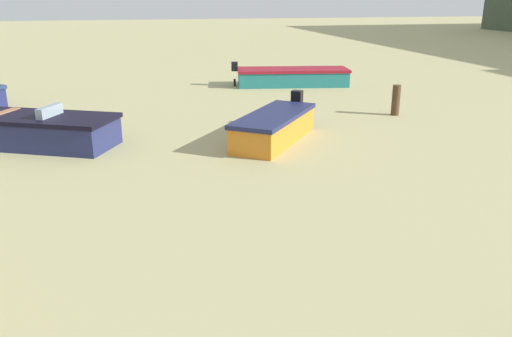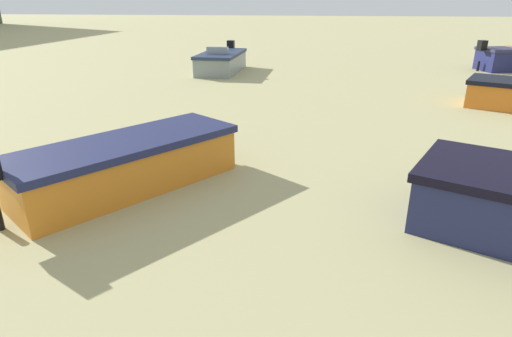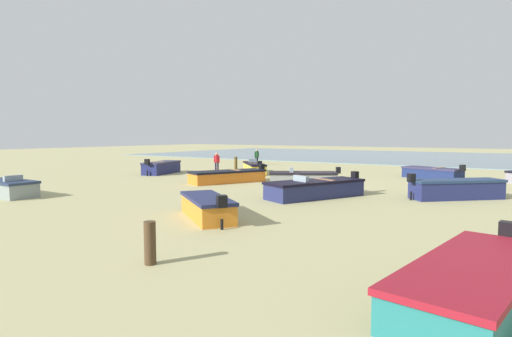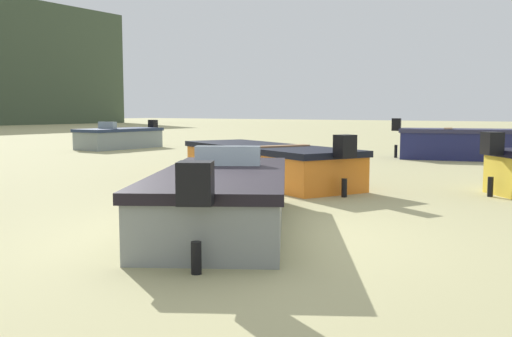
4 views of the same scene
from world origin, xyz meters
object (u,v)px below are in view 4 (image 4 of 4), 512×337
object	(u,v)px
boat_grey_3	(120,138)
boat_navy_10	(463,144)
boat_grey_0	(222,198)
boat_orange_6	(266,163)

from	to	relation	value
boat_grey_3	boat_navy_10	distance (m)	13.05
boat_grey_3	boat_grey_0	bearing A→B (deg)	143.00
boat_grey_0	boat_navy_10	world-z (taller)	boat_navy_10
boat_grey_0	boat_grey_3	size ratio (longest dim) A/B	1.17
boat_grey_0	boat_grey_3	xyz separation A→B (m)	(10.06, 12.86, 0.04)
boat_orange_6	boat_grey_0	bearing A→B (deg)	-128.90
boat_grey_3	boat_orange_6	xyz separation A→B (m)	(-5.74, -10.75, -0.02)
boat_grey_0	boat_navy_10	bearing A→B (deg)	59.22
boat_navy_10	boat_grey_3	bearing A→B (deg)	-94.83
boat_grey_0	boat_orange_6	xyz separation A→B (m)	(4.33, 2.10, 0.02)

